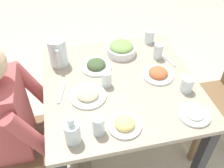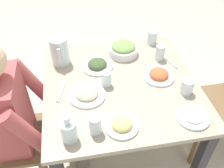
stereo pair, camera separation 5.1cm
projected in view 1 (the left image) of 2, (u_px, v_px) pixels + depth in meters
The scene contains 20 objects.
ground_plane at pixel (119, 150), 2.06m from camera, with size 8.00×8.00×0.00m, color #B7AD99.
dining_table at pixel (120, 96), 1.64m from camera, with size 0.95×0.95×0.74m.
diner_near at pixel (27, 121), 1.46m from camera, with size 0.48×0.53×1.17m.
water_pitcher at pixel (58, 52), 1.64m from camera, with size 0.16×0.12×0.19m.
salad_bowl at pixel (121, 49), 1.77m from camera, with size 0.21×0.21×0.09m.
plate_rice_curry at pixel (158, 74), 1.60m from camera, with size 0.20×0.20×0.06m.
plate_beans at pixel (88, 95), 1.46m from camera, with size 0.22×0.22×0.05m.
plate_fries at pixel (125, 124), 1.29m from camera, with size 0.18×0.18×0.06m.
plate_yoghurt at pixel (194, 114), 1.35m from camera, with size 0.18×0.18×0.04m.
plate_dolmas at pixel (96, 65), 1.66m from camera, with size 0.21×0.21×0.06m.
water_glass_by_pitcher at pixel (187, 84), 1.48m from camera, with size 0.07×0.07×0.09m, color silver.
water_glass_near_right at pixel (158, 51), 1.72m from camera, with size 0.06×0.06×0.11m, color silver.
water_glass_far_left at pixel (99, 125), 1.24m from camera, with size 0.07×0.07×0.11m, color silver.
water_glass_far_right at pixel (106, 78), 1.51m from camera, with size 0.06×0.06×0.10m, color silver.
water_glass_near_left at pixel (149, 36), 1.87m from camera, with size 0.07×0.07×0.10m, color silver.
oil_carafe at pixel (73, 133), 1.21m from camera, with size 0.08×0.08×0.16m.
fork_near at pixel (157, 49), 1.83m from camera, with size 0.17×0.03×0.01m, color silver.
knife_near at pixel (167, 59), 1.74m from camera, with size 0.18×0.02×0.01m, color silver.
fork_far at pixel (58, 58), 1.75m from camera, with size 0.17×0.03×0.01m, color silver.
knife_far at pixel (62, 92), 1.49m from camera, with size 0.18×0.02×0.01m, color silver.
Camera 1 is at (1.12, -0.31, 1.78)m, focal length 40.06 mm.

